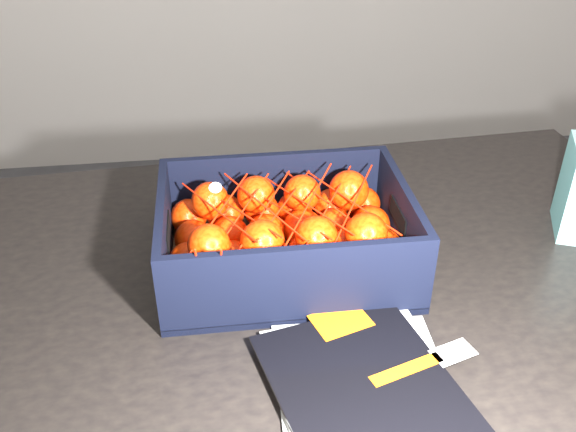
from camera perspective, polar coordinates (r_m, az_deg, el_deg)
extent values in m
cube|color=black|center=(1.01, 4.58, -5.47)|extent=(1.25, 0.88, 0.04)
cylinder|color=black|center=(1.55, -19.56, -9.83)|extent=(0.06, 0.06, 0.71)
cylinder|color=black|center=(1.67, 20.48, -6.47)|extent=(0.06, 0.06, 0.71)
cube|color=silver|center=(0.80, 7.14, -16.09)|extent=(0.22, 0.29, 0.01)
cube|color=silver|center=(0.79, 7.31, -15.78)|extent=(0.24, 0.30, 0.01)
cube|color=black|center=(0.79, 7.27, -15.50)|extent=(0.27, 0.32, 0.01)
cube|color=orange|center=(0.87, 4.73, -9.26)|extent=(0.09, 0.08, 0.00)
cube|color=white|center=(0.85, 14.53, -11.70)|extent=(0.06, 0.05, 0.00)
cube|color=orange|center=(0.82, 10.56, -13.28)|extent=(0.10, 0.05, 0.00)
cube|color=brown|center=(0.99, -0.22, -4.14)|extent=(0.37, 0.28, 0.01)
cube|color=black|center=(1.07, -1.12, 2.55)|extent=(0.37, 0.01, 0.13)
cube|color=black|center=(0.85, 0.90, -6.33)|extent=(0.37, 0.01, 0.13)
cube|color=black|center=(0.96, -10.96, -2.13)|extent=(0.01, 0.25, 0.13)
cube|color=black|center=(1.00, 10.10, -0.62)|extent=(0.01, 0.25, 0.13)
sphere|color=#FA2B05|center=(0.89, -8.45, -6.59)|extent=(0.06, 0.06, 0.06)
sphere|color=#FA2B05|center=(0.95, -8.88, -4.00)|extent=(0.06, 0.06, 0.06)
sphere|color=#FA2B05|center=(0.99, -8.44, -2.01)|extent=(0.06, 0.06, 0.06)
sphere|color=#FA2B05|center=(1.05, -8.84, -0.07)|extent=(0.06, 0.06, 0.06)
sphere|color=#FA2B05|center=(0.89, -4.93, -6.25)|extent=(0.06, 0.06, 0.06)
sphere|color=#FA2B05|center=(0.94, -5.00, -3.93)|extent=(0.06, 0.06, 0.06)
sphere|color=#FA2B05|center=(0.99, -5.23, -1.65)|extent=(0.06, 0.06, 0.06)
sphere|color=#FA2B05|center=(1.05, -5.62, 0.25)|extent=(0.06, 0.06, 0.06)
sphere|color=#FA2B05|center=(0.89, -1.40, -6.03)|extent=(0.06, 0.06, 0.06)
sphere|color=#FA2B05|center=(0.94, -1.79, -3.71)|extent=(0.06, 0.06, 0.06)
sphere|color=#FA2B05|center=(1.00, -1.98, -1.50)|extent=(0.06, 0.06, 0.06)
sphere|color=#FA2B05|center=(1.05, -2.33, 0.45)|extent=(0.06, 0.06, 0.06)
sphere|color=#FA2B05|center=(0.90, 2.60, -5.77)|extent=(0.06, 0.06, 0.06)
sphere|color=#FA2B05|center=(0.95, 1.76, -3.31)|extent=(0.06, 0.06, 0.06)
sphere|color=#FA2B05|center=(1.00, 1.33, -1.16)|extent=(0.06, 0.06, 0.06)
sphere|color=#FA2B05|center=(1.05, 0.60, 0.62)|extent=(0.06, 0.06, 0.06)
sphere|color=#FA2B05|center=(0.91, 5.98, -5.56)|extent=(0.06, 0.06, 0.06)
sphere|color=#FA2B05|center=(0.96, 5.28, -3.03)|extent=(0.06, 0.06, 0.06)
sphere|color=#FA2B05|center=(1.01, 4.18, -0.93)|extent=(0.06, 0.06, 0.06)
sphere|color=#FA2B05|center=(1.06, 3.87, 0.93)|extent=(0.06, 0.06, 0.06)
sphere|color=#FA2B05|center=(0.92, 9.29, -5.03)|extent=(0.06, 0.06, 0.06)
sphere|color=#FA2B05|center=(0.97, 8.35, -2.96)|extent=(0.06, 0.06, 0.06)
sphere|color=#FA2B05|center=(1.02, 7.38, -0.80)|extent=(0.06, 0.06, 0.06)
sphere|color=#FA2B05|center=(1.07, 6.67, 1.07)|extent=(0.06, 0.06, 0.06)
sphere|color=#FA2B05|center=(0.89, -7.08, -2.58)|extent=(0.06, 0.06, 0.06)
sphere|color=#FA2B05|center=(0.99, -6.96, 1.39)|extent=(0.06, 0.06, 0.06)
sphere|color=#FA2B05|center=(0.89, -2.30, -2.32)|extent=(0.06, 0.06, 0.06)
sphere|color=#FA2B05|center=(1.00, -2.87, 1.93)|extent=(0.06, 0.06, 0.06)
sphere|color=#FA2B05|center=(0.90, 2.55, -1.88)|extent=(0.06, 0.06, 0.06)
sphere|color=#FA2B05|center=(1.00, 1.27, 2.07)|extent=(0.06, 0.06, 0.06)
sphere|color=#FA2B05|center=(0.91, 6.99, -1.60)|extent=(0.06, 0.06, 0.06)
sphere|color=#FA2B05|center=(1.02, 5.45, 2.32)|extent=(0.06, 0.06, 0.06)
cylinder|color=red|center=(0.93, -6.36, 0.49)|extent=(0.10, 0.19, 0.01)
cylinder|color=red|center=(0.92, -4.28, 0.37)|extent=(0.10, 0.19, 0.03)
cylinder|color=red|center=(0.93, -2.28, 0.99)|extent=(0.10, 0.19, 0.01)
cylinder|color=red|center=(0.93, -0.17, 0.41)|extent=(0.10, 0.19, 0.02)
cylinder|color=red|center=(0.95, 1.73, 1.02)|extent=(0.10, 0.19, 0.01)
cylinder|color=red|center=(0.95, 3.68, 1.10)|extent=(0.10, 0.19, 0.01)
cylinder|color=red|center=(0.96, 5.66, 1.32)|extent=(0.10, 0.19, 0.01)
cylinder|color=red|center=(0.93, -6.33, 0.06)|extent=(0.10, 0.19, 0.03)
cylinder|color=red|center=(0.93, -4.27, 0.14)|extent=(0.10, 0.19, 0.03)
cylinder|color=red|center=(0.93, -2.23, 0.36)|extent=(0.10, 0.19, 0.03)
cylinder|color=red|center=(0.94, -0.27, 1.14)|extent=(0.10, 0.19, 0.00)
cylinder|color=red|center=(0.93, 1.85, 1.08)|extent=(0.10, 0.19, 0.03)
cylinder|color=red|center=(0.95, 3.78, 1.17)|extent=(0.10, 0.19, 0.02)
cylinder|color=red|center=(0.95, 5.83, 1.00)|extent=(0.10, 0.19, 0.03)
cylinder|color=red|center=(0.84, -8.07, -4.73)|extent=(0.00, 0.03, 0.09)
cylinder|color=red|center=(0.84, -6.01, -4.59)|extent=(0.01, 0.04, 0.08)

